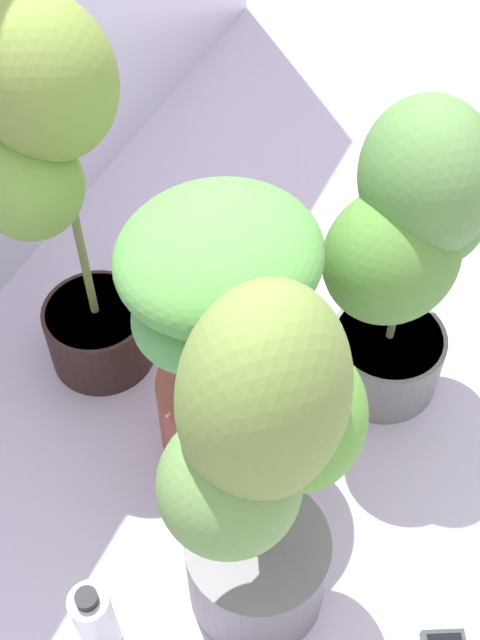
{
  "coord_description": "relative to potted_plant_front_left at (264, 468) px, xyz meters",
  "views": [
    {
      "loc": [
        -0.84,
        -0.28,
        1.55
      ],
      "look_at": [
        -0.0,
        0.12,
        0.4
      ],
      "focal_mm": 45.46,
      "sensor_mm": 36.0,
      "label": 1
    }
  ],
  "objects": [
    {
      "name": "potted_plant_center",
      "position": [
        0.26,
        0.21,
        -0.09
      ],
      "size": [
        0.48,
        0.47,
        0.67
      ],
      "color": "#984D3E",
      "rests_on": "ground"
    },
    {
      "name": "nutrient_bottle",
      "position": [
        -0.22,
        0.22,
        -0.37
      ],
      "size": [
        0.07,
        0.07,
        0.22
      ],
      "color": "white",
      "rests_on": "ground"
    },
    {
      "name": "potted_plant_front_left",
      "position": [
        0.0,
        0.0,
        0.0
      ],
      "size": [
        0.45,
        0.32,
        0.86
      ],
      "color": "slate",
      "rests_on": "ground"
    },
    {
      "name": "potted_plant_front_right",
      "position": [
        0.56,
        -0.05,
        -0.03
      ],
      "size": [
        0.48,
        0.37,
        0.76
      ],
      "color": "slate",
      "rests_on": "ground"
    },
    {
      "name": "ground_plane",
      "position": [
        0.3,
        0.06,
        -0.47
      ],
      "size": [
        8.0,
        8.0,
        0.0
      ],
      "primitive_type": "plane",
      "color": "silver",
      "rests_on": "ground"
    },
    {
      "name": "potted_plant_back_center",
      "position": [
        0.34,
        0.57,
        0.06
      ],
      "size": [
        0.38,
        0.34,
        0.91
      ],
      "color": "#32211C",
      "rests_on": "ground"
    }
  ]
}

